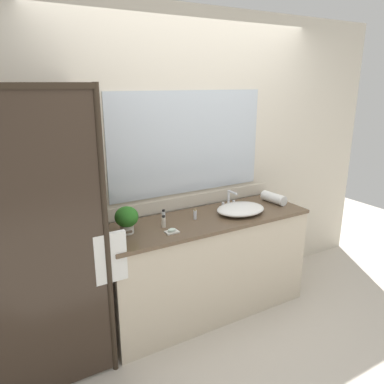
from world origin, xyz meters
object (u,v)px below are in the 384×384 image
at_px(sink_basin, 241,209).
at_px(faucet, 229,202).
at_px(amenity_bottle_lotion, 163,221).
at_px(soap_dish, 172,231).
at_px(amenity_bottle_shampoo, 164,215).
at_px(potted_plant, 127,218).
at_px(amenity_bottle_conditioner, 195,214).
at_px(rolled_towel_near_edge, 274,198).

relative_size(sink_basin, faucet, 2.59).
bearing_deg(sink_basin, amenity_bottle_lotion, 175.89).
height_order(soap_dish, amenity_bottle_shampoo, amenity_bottle_shampoo).
distance_m(sink_basin, potted_plant, 1.02).
xyz_separation_m(amenity_bottle_conditioner, amenity_bottle_shampoo, (-0.23, 0.12, -0.00)).
bearing_deg(amenity_bottle_shampoo, amenity_bottle_lotion, -116.50).
xyz_separation_m(sink_basin, amenity_bottle_lotion, (-0.72, 0.05, 0.01)).
xyz_separation_m(faucet, soap_dish, (-0.72, -0.26, -0.04)).
xyz_separation_m(sink_basin, amenity_bottle_conditioner, (-0.42, 0.08, 0.00)).
height_order(potted_plant, amenity_bottle_shampoo, potted_plant).
bearing_deg(rolled_towel_near_edge, amenity_bottle_shampoo, 173.65).
relative_size(faucet, soap_dish, 1.70).
xyz_separation_m(faucet, amenity_bottle_lotion, (-0.72, -0.12, -0.01)).
distance_m(potted_plant, amenity_bottle_shampoo, 0.39).
bearing_deg(faucet, soap_dish, -160.06).
height_order(amenity_bottle_conditioner, amenity_bottle_lotion, amenity_bottle_lotion).
bearing_deg(soap_dish, faucet, 19.94).
distance_m(sink_basin, rolled_towel_near_edge, 0.45).
relative_size(faucet, amenity_bottle_conditioner, 1.94).
relative_size(potted_plant, amenity_bottle_conditioner, 2.38).
bearing_deg(amenity_bottle_lotion, sink_basin, -4.11).
height_order(soap_dish, amenity_bottle_lotion, amenity_bottle_lotion).
distance_m(faucet, soap_dish, 0.76).
height_order(faucet, amenity_bottle_conditioner, faucet).
xyz_separation_m(soap_dish, amenity_bottle_lotion, (-0.00, 0.14, 0.03)).
distance_m(potted_plant, rolled_towel_near_edge, 1.46).
bearing_deg(potted_plant, rolled_towel_near_edge, -0.20).
bearing_deg(amenity_bottle_conditioner, potted_plant, 179.62).
bearing_deg(amenity_bottle_conditioner, soap_dish, -151.52).
height_order(sink_basin, potted_plant, potted_plant).
relative_size(amenity_bottle_lotion, amenity_bottle_shampoo, 1.12).
relative_size(sink_basin, potted_plant, 2.11).
distance_m(faucet, amenity_bottle_shampoo, 0.65).
bearing_deg(rolled_towel_near_edge, sink_basin, -170.59).
bearing_deg(potted_plant, amenity_bottle_shampoo, 17.89).
bearing_deg(rolled_towel_near_edge, amenity_bottle_lotion, -178.90).
height_order(faucet, rolled_towel_near_edge, faucet).
xyz_separation_m(soap_dish, amenity_bottle_shampoo, (0.07, 0.28, 0.03)).
relative_size(amenity_bottle_conditioner, amenity_bottle_lotion, 0.91).
height_order(faucet, soap_dish, faucet).
bearing_deg(amenity_bottle_lotion, rolled_towel_near_edge, 1.10).
height_order(sink_basin, amenity_bottle_conditioner, amenity_bottle_conditioner).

